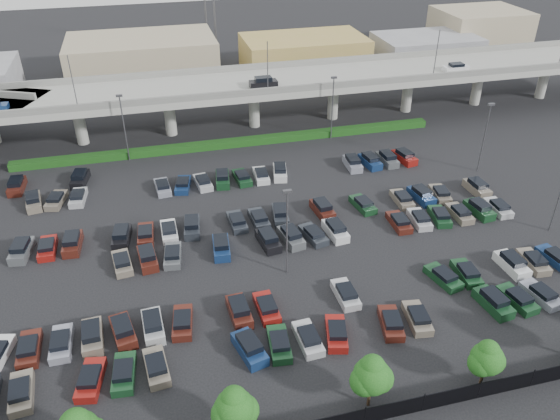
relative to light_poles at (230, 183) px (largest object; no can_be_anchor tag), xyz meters
The scene contains 8 objects.
ground 7.74m from the light_poles, 25.87° to the right, with size 280.00×280.00×0.00m, color black.
overpass 30.23m from the light_poles, 82.56° to the left, with size 150.00×13.00×15.80m.
hedge 24.05m from the light_poles, 79.83° to the left, with size 66.00×1.60×1.10m, color #164113.
fence 30.74m from the light_poles, 82.27° to the right, with size 70.00×0.10×2.00m.
tree_row 29.06m from the light_poles, 80.40° to the right, with size 65.07×3.66×5.94m.
parked_cars 7.93m from the light_poles, 62.78° to the right, with size 63.00×41.68×1.67m.
light_poles is the anchor object (origin of this frame).
distant_buildings 62.10m from the light_poles, 74.58° to the left, with size 138.00×24.00×9.00m.
Camera 1 is at (-12.26, -53.08, 37.12)m, focal length 35.00 mm.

